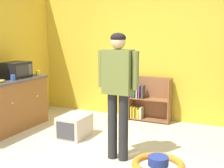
{
  "coord_description": "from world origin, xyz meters",
  "views": [
    {
      "loc": [
        1.6,
        -3.3,
        1.7
      ],
      "look_at": [
        -0.14,
        0.46,
        0.98
      ],
      "focal_mm": 47.93,
      "sensor_mm": 36.0,
      "label": 1
    }
  ],
  "objects_px": {
    "banana_bunch": "(2,81)",
    "standing_person": "(118,85)",
    "bookshelf": "(148,102)",
    "blue_cup": "(13,78)",
    "microwave": "(16,70)",
    "clear_bottle": "(25,70)",
    "pet_carrier": "(74,126)",
    "yellow_cup": "(38,73)"
  },
  "relations": [
    {
      "from": "standing_person",
      "to": "blue_cup",
      "type": "distance_m",
      "value": 2.1
    },
    {
      "from": "bookshelf",
      "to": "banana_bunch",
      "type": "height_order",
      "value": "banana_bunch"
    },
    {
      "from": "banana_bunch",
      "to": "blue_cup",
      "type": "height_order",
      "value": "blue_cup"
    },
    {
      "from": "pet_carrier",
      "to": "bookshelf",
      "type": "bearing_deg",
      "value": 60.82
    },
    {
      "from": "pet_carrier",
      "to": "banana_bunch",
      "type": "distance_m",
      "value": 1.39
    },
    {
      "from": "banana_bunch",
      "to": "blue_cup",
      "type": "bearing_deg",
      "value": 87.02
    },
    {
      "from": "bookshelf",
      "to": "clear_bottle",
      "type": "distance_m",
      "value": 2.44
    },
    {
      "from": "microwave",
      "to": "banana_bunch",
      "type": "distance_m",
      "value": 0.57
    },
    {
      "from": "microwave",
      "to": "blue_cup",
      "type": "xyz_separation_m",
      "value": [
        0.19,
        -0.28,
        -0.09
      ]
    },
    {
      "from": "bookshelf",
      "to": "yellow_cup",
      "type": "height_order",
      "value": "yellow_cup"
    },
    {
      "from": "standing_person",
      "to": "blue_cup",
      "type": "height_order",
      "value": "standing_person"
    },
    {
      "from": "yellow_cup",
      "to": "standing_person",
      "type": "bearing_deg",
      "value": -24.83
    },
    {
      "from": "standing_person",
      "to": "pet_carrier",
      "type": "height_order",
      "value": "standing_person"
    },
    {
      "from": "pet_carrier",
      "to": "microwave",
      "type": "xyz_separation_m",
      "value": [
        -1.26,
        0.08,
        0.86
      ]
    },
    {
      "from": "pet_carrier",
      "to": "microwave",
      "type": "relative_size",
      "value": 1.15
    },
    {
      "from": "standing_person",
      "to": "bookshelf",
      "type": "bearing_deg",
      "value": 96.27
    },
    {
      "from": "microwave",
      "to": "pet_carrier",
      "type": "bearing_deg",
      "value": -3.76
    },
    {
      "from": "clear_bottle",
      "to": "yellow_cup",
      "type": "bearing_deg",
      "value": 10.21
    },
    {
      "from": "banana_bunch",
      "to": "standing_person",
      "type": "bearing_deg",
      "value": -1.65
    },
    {
      "from": "pet_carrier",
      "to": "banana_bunch",
      "type": "height_order",
      "value": "banana_bunch"
    },
    {
      "from": "pet_carrier",
      "to": "standing_person",
      "type": "bearing_deg",
      "value": -26.73
    },
    {
      "from": "bookshelf",
      "to": "banana_bunch",
      "type": "bearing_deg",
      "value": -135.23
    },
    {
      "from": "yellow_cup",
      "to": "blue_cup",
      "type": "relative_size",
      "value": 1.0
    },
    {
      "from": "standing_person",
      "to": "yellow_cup",
      "type": "xyz_separation_m",
      "value": [
        -2.07,
        0.96,
        -0.07
      ]
    },
    {
      "from": "yellow_cup",
      "to": "blue_cup",
      "type": "height_order",
      "value": "same"
    },
    {
      "from": "banana_bunch",
      "to": "yellow_cup",
      "type": "height_order",
      "value": "yellow_cup"
    },
    {
      "from": "clear_bottle",
      "to": "yellow_cup",
      "type": "relative_size",
      "value": 2.59
    },
    {
      "from": "blue_cup",
      "to": "bookshelf",
      "type": "bearing_deg",
      "value": 40.92
    },
    {
      "from": "microwave",
      "to": "clear_bottle",
      "type": "height_order",
      "value": "microwave"
    },
    {
      "from": "banana_bunch",
      "to": "yellow_cup",
      "type": "xyz_separation_m",
      "value": [
        0.02,
        0.9,
        0.02
      ]
    },
    {
      "from": "blue_cup",
      "to": "yellow_cup",
      "type": "bearing_deg",
      "value": 89.32
    },
    {
      "from": "blue_cup",
      "to": "standing_person",
      "type": "bearing_deg",
      "value": -8.39
    },
    {
      "from": "microwave",
      "to": "yellow_cup",
      "type": "bearing_deg",
      "value": 62.35
    },
    {
      "from": "bookshelf",
      "to": "standing_person",
      "type": "bearing_deg",
      "value": -83.73
    },
    {
      "from": "pet_carrier",
      "to": "blue_cup",
      "type": "relative_size",
      "value": 5.81
    },
    {
      "from": "bookshelf",
      "to": "clear_bottle",
      "type": "height_order",
      "value": "clear_bottle"
    },
    {
      "from": "standing_person",
      "to": "microwave",
      "type": "height_order",
      "value": "standing_person"
    },
    {
      "from": "yellow_cup",
      "to": "bookshelf",
      "type": "bearing_deg",
      "value": 27.47
    },
    {
      "from": "pet_carrier",
      "to": "blue_cup",
      "type": "xyz_separation_m",
      "value": [
        -1.07,
        -0.2,
        0.77
      ]
    },
    {
      "from": "bookshelf",
      "to": "microwave",
      "type": "relative_size",
      "value": 1.77
    },
    {
      "from": "standing_person",
      "to": "banana_bunch",
      "type": "height_order",
      "value": "standing_person"
    },
    {
      "from": "microwave",
      "to": "blue_cup",
      "type": "bearing_deg",
      "value": -56.58
    }
  ]
}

